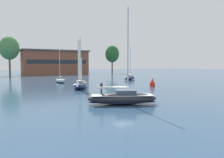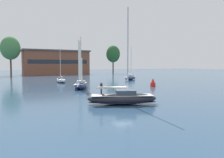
{
  "view_description": "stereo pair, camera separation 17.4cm",
  "coord_description": "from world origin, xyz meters",
  "px_view_note": "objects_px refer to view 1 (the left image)",
  "views": [
    {
      "loc": [
        -14.0,
        -24.82,
        5.25
      ],
      "look_at": [
        0.0,
        3.0,
        3.18
      ],
      "focal_mm": 35.0,
      "sensor_mm": 36.0,
      "label": 1
    },
    {
      "loc": [
        -13.84,
        -24.9,
        5.25
      ],
      "look_at": [
        0.0,
        3.0,
        3.18
      ],
      "focal_mm": 35.0,
      "sensor_mm": 36.0,
      "label": 2
    }
  ],
  "objects_px": {
    "tree_shore_right": "(112,54)",
    "sailboat_moored_outer_mooring": "(130,78)",
    "sailboat_main": "(122,98)",
    "sailboat_moored_mid_channel": "(80,84)",
    "sailboat_moored_near_marina": "(60,80)",
    "channel_buoy": "(152,83)",
    "tree_shore_center": "(9,48)"
  },
  "relations": [
    {
      "from": "sailboat_main",
      "to": "sailboat_moored_mid_channel",
      "type": "height_order",
      "value": "sailboat_main"
    },
    {
      "from": "tree_shore_right",
      "to": "channel_buoy",
      "type": "bearing_deg",
      "value": -109.06
    },
    {
      "from": "sailboat_moored_near_marina",
      "to": "sailboat_moored_mid_channel",
      "type": "height_order",
      "value": "sailboat_moored_mid_channel"
    },
    {
      "from": "sailboat_main",
      "to": "sailboat_moored_near_marina",
      "type": "bearing_deg",
      "value": 88.52
    },
    {
      "from": "tree_shore_right",
      "to": "tree_shore_center",
      "type": "bearing_deg",
      "value": 175.53
    },
    {
      "from": "tree_shore_center",
      "to": "sailboat_moored_near_marina",
      "type": "xyz_separation_m",
      "value": [
        11.82,
        -50.49,
        -12.27
      ]
    },
    {
      "from": "tree_shore_right",
      "to": "sailboat_moored_near_marina",
      "type": "xyz_separation_m",
      "value": [
        -40.43,
        -46.41,
        -10.46
      ]
    },
    {
      "from": "sailboat_moored_near_marina",
      "to": "sailboat_moored_mid_channel",
      "type": "bearing_deg",
      "value": -89.43
    },
    {
      "from": "sailboat_moored_outer_mooring",
      "to": "sailboat_main",
      "type": "bearing_deg",
      "value": -122.53
    },
    {
      "from": "tree_shore_center",
      "to": "sailboat_moored_near_marina",
      "type": "relative_size",
      "value": 1.84
    },
    {
      "from": "sailboat_moored_near_marina",
      "to": "channel_buoy",
      "type": "relative_size",
      "value": 4.57
    },
    {
      "from": "sailboat_moored_mid_channel",
      "to": "channel_buoy",
      "type": "xyz_separation_m",
      "value": [
        16.78,
        -3.67,
        -0.05
      ]
    },
    {
      "from": "channel_buoy",
      "to": "tree_shore_right",
      "type": "bearing_deg",
      "value": 70.94
    },
    {
      "from": "sailboat_moored_near_marina",
      "to": "channel_buoy",
      "type": "xyz_separation_m",
      "value": [
        16.96,
        -21.51,
        0.19
      ]
    },
    {
      "from": "sailboat_main",
      "to": "sailboat_moored_mid_channel",
      "type": "bearing_deg",
      "value": 86.77
    },
    {
      "from": "tree_shore_right",
      "to": "channel_buoy",
      "type": "height_order",
      "value": "tree_shore_right"
    },
    {
      "from": "tree_shore_right",
      "to": "sailboat_moored_near_marina",
      "type": "relative_size",
      "value": 1.58
    },
    {
      "from": "tree_shore_center",
      "to": "sailboat_main",
      "type": "xyz_separation_m",
      "value": [
        10.82,
        -89.23,
        -12.1
      ]
    },
    {
      "from": "tree_shore_right",
      "to": "sailboat_moored_outer_mooring",
      "type": "bearing_deg",
      "value": -109.65
    },
    {
      "from": "tree_shore_right",
      "to": "sailboat_moored_mid_channel",
      "type": "height_order",
      "value": "tree_shore_right"
    },
    {
      "from": "sailboat_main",
      "to": "sailboat_moored_mid_channel",
      "type": "relative_size",
      "value": 1.11
    },
    {
      "from": "sailboat_moored_near_marina",
      "to": "tree_shore_center",
      "type": "bearing_deg",
      "value": 103.18
    },
    {
      "from": "tree_shore_center",
      "to": "tree_shore_right",
      "type": "distance_m",
      "value": 52.44
    },
    {
      "from": "sailboat_moored_near_marina",
      "to": "tree_shore_right",
      "type": "bearing_deg",
      "value": 48.94
    },
    {
      "from": "sailboat_moored_near_marina",
      "to": "sailboat_moored_outer_mooring",
      "type": "distance_m",
      "value": 24.06
    },
    {
      "from": "sailboat_main",
      "to": "sailboat_moored_outer_mooring",
      "type": "height_order",
      "value": "sailboat_main"
    },
    {
      "from": "tree_shore_right",
      "to": "sailboat_moored_outer_mooring",
      "type": "distance_m",
      "value": 49.79
    },
    {
      "from": "tree_shore_center",
      "to": "sailboat_moored_mid_channel",
      "type": "relative_size",
      "value": 1.63
    },
    {
      "from": "tree_shore_center",
      "to": "sailboat_main",
      "type": "relative_size",
      "value": 1.47
    },
    {
      "from": "tree_shore_center",
      "to": "sailboat_moored_mid_channel",
      "type": "bearing_deg",
      "value": -80.04
    },
    {
      "from": "sailboat_main",
      "to": "sailboat_moored_mid_channel",
      "type": "xyz_separation_m",
      "value": [
        1.18,
        20.9,
        0.06
      ]
    },
    {
      "from": "sailboat_moored_mid_channel",
      "to": "channel_buoy",
      "type": "height_order",
      "value": "sailboat_moored_mid_channel"
    }
  ]
}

